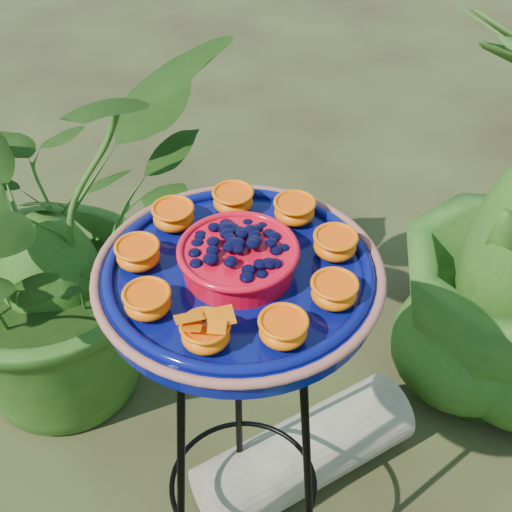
% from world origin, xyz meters
% --- Properties ---
extents(tripod_stand, '(0.33, 0.35, 0.87)m').
position_xyz_m(tripod_stand, '(0.06, 0.11, 0.53)').
color(tripod_stand, black).
rests_on(tripod_stand, ground).
extents(feeder_dish, '(0.46, 0.46, 0.10)m').
position_xyz_m(feeder_dish, '(0.06, 0.11, 0.91)').
color(feeder_dish, '#070C54').
rests_on(feeder_dish, tripod_stand).
extents(driftwood_log, '(0.59, 0.44, 0.19)m').
position_xyz_m(driftwood_log, '(0.22, 0.31, 0.09)').
color(driftwood_log, tan).
rests_on(driftwood_log, ground).
extents(shrub_back_left, '(1.20, 1.21, 1.02)m').
position_xyz_m(shrub_back_left, '(-0.44, 0.70, 0.51)').
color(shrub_back_left, '#224D14').
rests_on(shrub_back_left, ground).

